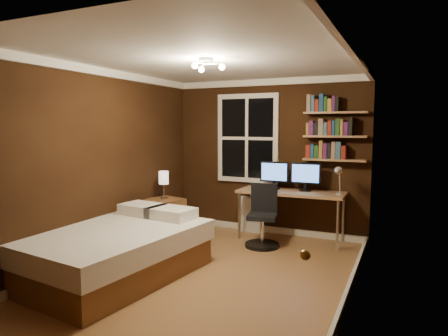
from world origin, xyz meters
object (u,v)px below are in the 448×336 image
at_px(desk, 291,195).
at_px(desk_lamp, 339,180).
at_px(office_chair, 263,223).
at_px(monitor_right, 305,177).
at_px(monitor_left, 274,175).
at_px(bed, 115,251).
at_px(nightstand, 164,219).
at_px(bedside_lamp, 164,185).
at_px(radiator, 251,214).

height_order(desk, desk_lamp, desk_lamp).
xyz_separation_m(desk, desk_lamp, (0.72, -0.10, 0.28)).
distance_m(desk, office_chair, 0.66).
xyz_separation_m(monitor_right, office_chair, (-0.49, -0.55, -0.65)).
bearing_deg(desk_lamp, office_chair, -160.14).
relative_size(monitor_left, office_chair, 0.50).
bearing_deg(bed, monitor_left, 70.47).
bearing_deg(desk_lamp, desk, 172.00).
bearing_deg(office_chair, monitor_left, 78.82).
height_order(nightstand, bedside_lamp, bedside_lamp).
height_order(bedside_lamp, desk, bedside_lamp).
bearing_deg(monitor_left, office_chair, -89.51).
relative_size(bed, desk_lamp, 5.08).
relative_size(nightstand, bedside_lamp, 1.43).
xyz_separation_m(nightstand, radiator, (1.08, 0.94, -0.02)).
height_order(bedside_lamp, monitor_right, monitor_right).
distance_m(nightstand, office_chair, 1.55).
height_order(bed, monitor_left, monitor_left).
distance_m(monitor_left, office_chair, 0.85).
bearing_deg(office_chair, bed, -134.51).
relative_size(desk, monitor_right, 3.52).
relative_size(bedside_lamp, monitor_right, 0.95).
bearing_deg(nightstand, monitor_right, 38.56).
distance_m(radiator, monitor_left, 0.83).
height_order(bed, desk_lamp, desk_lamp).
bearing_deg(nightstand, desk_lamp, 30.60).
bearing_deg(monitor_left, desk, -15.31).
distance_m(monitor_left, monitor_right, 0.49).
bearing_deg(bedside_lamp, office_chair, 9.67).
height_order(bed, office_chair, office_chair).
xyz_separation_m(bed, nightstand, (-0.34, 1.58, 0.01)).
bearing_deg(monitor_right, nightstand, -158.21).
xyz_separation_m(radiator, office_chair, (0.45, -0.68, 0.05)).
xyz_separation_m(bedside_lamp, monitor_left, (1.53, 0.81, 0.14)).
bearing_deg(bedside_lamp, nightstand, 0.00).
xyz_separation_m(bed, office_chair, (1.19, 1.84, 0.03)).
relative_size(monitor_left, desk_lamp, 1.04).
xyz_separation_m(radiator, monitor_left, (0.44, -0.13, 0.69)).
bearing_deg(desk_lamp, bed, -134.90).
relative_size(radiator, monitor_left, 1.27).
bearing_deg(bedside_lamp, monitor_left, 27.87).
height_order(nightstand, monitor_right, monitor_right).
distance_m(nightstand, monitor_left, 1.85).
height_order(desk_lamp, office_chair, desk_lamp).
xyz_separation_m(desk, monitor_right, (0.20, 0.08, 0.28)).
xyz_separation_m(radiator, desk, (0.74, -0.21, 0.41)).
distance_m(bed, radiator, 2.63).
relative_size(nightstand, office_chair, 0.69).
distance_m(desk, desk_lamp, 0.78).
distance_m(bedside_lamp, desk, 1.97).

